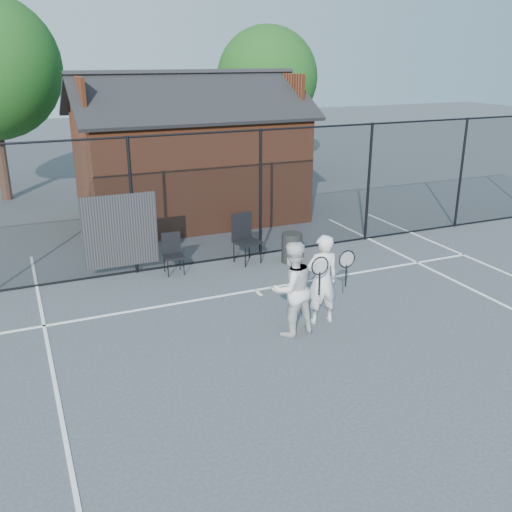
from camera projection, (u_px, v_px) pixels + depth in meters
name	position (u px, v px, depth m)	size (l,w,h in m)	color
ground	(330.00, 357.00, 9.11)	(80.00, 80.00, 0.00)	#3F4348
court_lines	(378.00, 400.00, 7.96)	(11.02, 18.00, 0.01)	white
fence	(208.00, 201.00, 12.83)	(22.04, 3.00, 3.00)	black
clubhouse	(189.00, 163.00, 16.54)	(6.50, 4.36, 4.19)	brown
tree_right	(267.00, 78.00, 22.47)	(3.97, 3.97, 5.70)	#342314
player_front	(322.00, 279.00, 10.06)	(0.75, 0.57, 1.65)	white
player_back	(292.00, 289.00, 9.64)	(0.93, 0.72, 1.66)	silver
chair_left	(173.00, 255.00, 12.46)	(0.42, 0.44, 0.88)	black
chair_right	(247.00, 240.00, 13.08)	(0.54, 0.56, 1.12)	black
waste_bin	(292.00, 248.00, 13.20)	(0.48, 0.48, 0.70)	black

